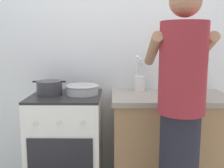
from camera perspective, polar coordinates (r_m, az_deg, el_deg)
name	(u,v)px	position (r m, az deg, el deg)	size (l,w,h in m)	color
back_wall	(128,52)	(2.61, 3.41, 6.78)	(3.20, 0.10, 2.50)	silver
countertop	(168,144)	(2.47, 11.96, -12.53)	(1.00, 0.60, 0.90)	#99724C
stove_range	(67,144)	(2.46, -9.58, -12.62)	(0.60, 0.62, 0.90)	white
pot	(49,88)	(2.36, -13.22, -0.79)	(0.28, 0.22, 0.12)	#38383D
mixing_bowl	(82,89)	(2.33, -6.40, -1.11)	(0.29, 0.29, 0.08)	#B7B7BC
utensil_crock	(140,81)	(2.48, 5.90, 0.67)	(0.10, 0.10, 0.33)	silver
spice_bottle	(167,91)	(2.27, 11.74, -1.54)	(0.04, 0.04, 0.09)	silver
oil_bottle	(203,86)	(2.30, 18.80, -0.50)	(0.06, 0.06, 0.22)	gold
person	(180,119)	(1.80, 14.40, -7.20)	(0.41, 0.50, 1.70)	black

